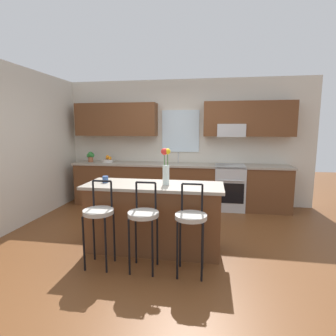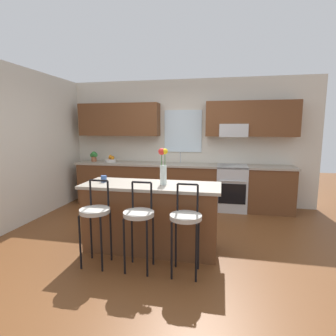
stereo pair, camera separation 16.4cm
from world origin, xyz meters
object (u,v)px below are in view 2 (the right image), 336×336
object	(u,v)px
bar_stool_middle	(139,218)
bar_stool_near	(95,215)
kitchen_island	(151,216)
mug_ceramic	(104,179)
oven_range	(232,188)
fruit_bowl_oranges	(111,160)
bar_stool_far	(186,221)
flower_vase	(163,167)
potted_plant_small	(94,156)

from	to	relation	value
bar_stool_middle	bar_stool_near	bearing A→B (deg)	180.00
bar_stool_middle	kitchen_island	bearing A→B (deg)	90.00
mug_ceramic	oven_range	bearing A→B (deg)	48.55
bar_stool_near	fruit_bowl_oranges	xyz separation A→B (m)	(-0.95, 2.65, 0.33)
kitchen_island	bar_stool_middle	xyz separation A→B (m)	(-0.00, -0.55, 0.17)
kitchen_island	bar_stool_middle	size ratio (longest dim) A/B	1.79
kitchen_island	fruit_bowl_oranges	distance (m)	2.63
oven_range	bar_stool_near	size ratio (longest dim) A/B	0.88
oven_range	bar_stool_far	size ratio (longest dim) A/B	0.88
bar_stool_middle	mug_ceramic	size ratio (longest dim) A/B	11.58
bar_stool_middle	mug_ceramic	distance (m)	0.94
kitchen_island	bar_stool_near	xyz separation A→B (m)	(-0.55, -0.55, 0.17)
fruit_bowl_oranges	flower_vase	bearing A→B (deg)	-51.69
bar_stool_near	bar_stool_far	size ratio (longest dim) A/B	1.00
bar_stool_near	bar_stool_middle	world-z (taller)	same
flower_vase	fruit_bowl_oranges	world-z (taller)	flower_vase
bar_stool_near	bar_stool_far	xyz separation A→B (m)	(1.10, 0.00, 0.00)
bar_stool_middle	bar_stool_far	bearing A→B (deg)	0.00
oven_range	bar_stool_middle	distance (m)	2.87
bar_stool_near	potted_plant_small	xyz separation A→B (m)	(-1.34, 2.65, 0.41)
bar_stool_near	potted_plant_small	size ratio (longest dim) A/B	4.56
bar_stool_middle	flower_vase	distance (m)	0.78
bar_stool_middle	potted_plant_small	bearing A→B (deg)	125.55
oven_range	bar_stool_near	bearing A→B (deg)	-122.83
bar_stool_far	potted_plant_small	size ratio (longest dim) A/B	4.56
kitchen_island	potted_plant_small	world-z (taller)	potted_plant_small
bar_stool_middle	potted_plant_small	size ratio (longest dim) A/B	4.56
mug_ceramic	potted_plant_small	size ratio (longest dim) A/B	0.39
flower_vase	bar_stool_middle	bearing A→B (deg)	-107.21
bar_stool_far	flower_vase	world-z (taller)	flower_vase
fruit_bowl_oranges	potted_plant_small	world-z (taller)	potted_plant_small
kitchen_island	flower_vase	xyz separation A→B (m)	(0.17, -0.01, 0.70)
mug_ceramic	bar_stool_middle	bearing A→B (deg)	-39.03
bar_stool_middle	bar_stool_far	size ratio (longest dim) A/B	1.00
flower_vase	fruit_bowl_oranges	xyz separation A→B (m)	(-1.67, 2.11, -0.19)
bar_stool_near	potted_plant_small	distance (m)	3.00
oven_range	kitchen_island	bearing A→B (deg)	-118.90
oven_range	kitchen_island	xyz separation A→B (m)	(-1.14, -2.07, 0.00)
bar_stool_middle	potted_plant_small	distance (m)	3.29
bar_stool_near	mug_ceramic	size ratio (longest dim) A/B	11.58
bar_stool_near	bar_stool_far	distance (m)	1.10
fruit_bowl_oranges	potted_plant_small	xyz separation A→B (m)	(-0.40, -0.00, 0.08)
bar_stool_middle	oven_range	bearing A→B (deg)	66.45
bar_stool_middle	fruit_bowl_oranges	distance (m)	3.07
bar_stool_far	fruit_bowl_oranges	bearing A→B (deg)	127.62
kitchen_island	potted_plant_small	size ratio (longest dim) A/B	8.14
bar_stool_near	fruit_bowl_oranges	world-z (taller)	fruit_bowl_oranges
flower_vase	potted_plant_small	world-z (taller)	flower_vase
bar_stool_far	mug_ceramic	distance (m)	1.39
kitchen_island	flower_vase	distance (m)	0.72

